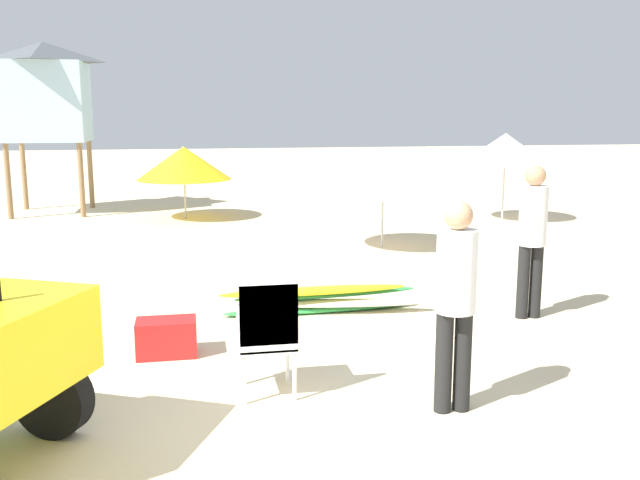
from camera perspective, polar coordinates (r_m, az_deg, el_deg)
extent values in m
plane|color=beige|center=(5.38, -2.18, -16.08)|extent=(80.00, 80.00, 0.00)
cube|color=yellow|center=(5.05, -24.61, -7.83)|extent=(1.20, 1.34, 0.60)
cylinder|color=black|center=(5.69, -20.98, -11.95)|extent=(0.62, 0.42, 0.60)
cube|color=white|center=(6.05, -4.39, -8.47)|extent=(0.48, 0.48, 0.04)
cube|color=white|center=(5.78, -4.18, -7.30)|extent=(0.48, 0.04, 0.40)
cube|color=white|center=(6.02, -4.41, -7.66)|extent=(0.48, 0.48, 0.04)
cube|color=white|center=(5.76, -4.19, -6.45)|extent=(0.48, 0.04, 0.40)
cube|color=white|center=(6.00, -4.42, -6.84)|extent=(0.48, 0.48, 0.04)
cube|color=white|center=(5.73, -4.20, -5.59)|extent=(0.48, 0.04, 0.40)
cube|color=white|center=(5.97, -4.43, -6.02)|extent=(0.48, 0.48, 0.04)
cube|color=white|center=(5.71, -4.22, -4.72)|extent=(0.48, 0.04, 0.40)
cylinder|color=white|center=(6.35, -2.67, -9.72)|extent=(0.04, 0.04, 0.42)
cylinder|color=white|center=(6.31, -6.50, -9.92)|extent=(0.04, 0.04, 0.42)
cylinder|color=white|center=(5.96, -2.09, -11.11)|extent=(0.04, 0.04, 0.42)
cylinder|color=white|center=(5.92, -6.19, -11.33)|extent=(0.04, 0.04, 0.42)
ellipsoid|color=green|center=(8.49, -0.18, -5.64)|extent=(2.31, 0.34, 0.08)
ellipsoid|color=white|center=(8.44, 0.85, -5.18)|extent=(2.43, 0.62, 0.08)
ellipsoid|color=green|center=(8.54, 0.57, -4.43)|extent=(2.30, 0.40, 0.08)
ellipsoid|color=yellow|center=(8.37, -0.51, -4.18)|extent=(2.29, 0.35, 0.08)
cylinder|color=black|center=(5.77, 10.07, -9.81)|extent=(0.14, 0.14, 0.83)
cylinder|color=black|center=(5.83, 11.56, -9.66)|extent=(0.14, 0.14, 0.83)
cylinder|color=white|center=(5.59, 11.09, -2.52)|extent=(0.32, 0.32, 0.66)
sphere|color=tan|center=(5.51, 11.25, 1.98)|extent=(0.23, 0.23, 0.23)
cylinder|color=black|center=(8.50, 16.26, -3.30)|extent=(0.14, 0.14, 0.87)
cylinder|color=black|center=(8.57, 17.22, -3.24)|extent=(0.14, 0.14, 0.87)
cylinder|color=white|center=(8.39, 17.02, 1.91)|extent=(0.32, 0.32, 0.69)
sphere|color=tan|center=(8.33, 17.20, 5.05)|extent=(0.24, 0.24, 0.24)
cylinder|color=olive|center=(17.06, -24.12, 4.40)|extent=(0.12, 0.12, 1.69)
cylinder|color=olive|center=(16.77, -18.92, 4.66)|extent=(0.12, 0.12, 1.69)
cylinder|color=olive|center=(18.57, -23.03, 4.91)|extent=(0.12, 0.12, 1.69)
cylinder|color=olive|center=(18.30, -18.24, 5.15)|extent=(0.12, 0.12, 1.69)
cube|color=#AED3EB|center=(17.59, -21.46, 10.46)|extent=(1.80, 1.80, 1.80)
pyramid|color=#4C5156|center=(17.64, -21.71, 14.11)|extent=(1.98, 1.98, 0.45)
cylinder|color=beige|center=(15.96, -11.00, 4.62)|extent=(0.04, 0.04, 1.61)
cone|color=yellow|center=(15.92, -11.06, 6.19)|extent=(2.10, 2.10, 0.73)
cylinder|color=beige|center=(12.33, 5.14, 3.09)|extent=(0.04, 0.04, 1.63)
cone|color=white|center=(12.28, 5.17, 5.29)|extent=(1.94, 1.94, 0.68)
cylinder|color=beige|center=(15.86, 14.80, 4.98)|extent=(0.04, 0.04, 1.92)
cone|color=white|center=(15.81, 14.91, 7.23)|extent=(1.90, 1.90, 0.67)
cube|color=red|center=(7.17, -12.42, -7.79)|extent=(0.59, 0.35, 0.37)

